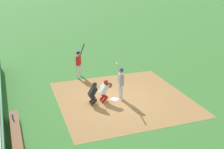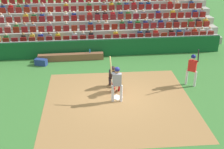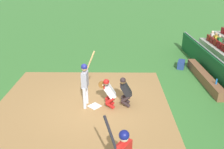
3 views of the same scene
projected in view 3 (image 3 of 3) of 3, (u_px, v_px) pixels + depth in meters
ground_plane at (95, 106)px, 10.06m from camera, size 160.00×160.00×0.00m
infield_dirt_patch at (82, 106)px, 10.05m from camera, size 7.42×7.31×0.01m
home_plate_marker at (95, 106)px, 10.05m from camera, size 0.62×0.62×0.02m
batter_at_plate at (85, 80)px, 9.67m from camera, size 0.61×0.56×2.27m
catcher_crouching at (109, 91)px, 9.77m from camera, size 0.47×0.71×1.25m
home_plate_umpire at (125, 90)px, 9.88m from camera, size 0.48×0.51×1.26m
dugout_bench at (204, 77)px, 12.23m from camera, size 4.26×0.40×0.44m
water_bottle_on_bench at (216, 82)px, 10.95m from camera, size 0.07×0.07×0.25m
equipment_duffel_bag at (181, 64)px, 13.96m from camera, size 0.84×0.61×0.41m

